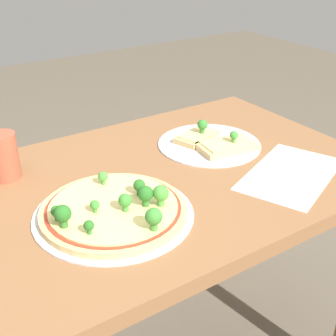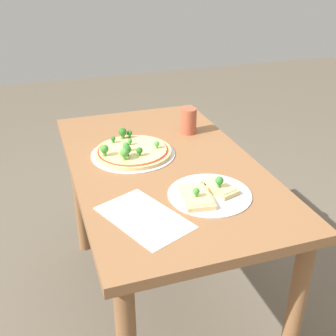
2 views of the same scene
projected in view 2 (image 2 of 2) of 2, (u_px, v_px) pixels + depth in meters
name	position (u px, v px, depth m)	size (l,w,h in m)	color
ground_plane	(164.00, 304.00, 2.00)	(8.00, 8.00, 0.00)	brown
dining_table	(164.00, 188.00, 1.70)	(1.21, 0.71, 0.75)	brown
pizza_tray_whole	(132.00, 151.00, 1.71)	(0.34, 0.34, 0.07)	silver
pizza_tray_slice	(208.00, 193.00, 1.43)	(0.29, 0.29, 0.06)	silver
drinking_cup	(189.00, 121.00, 1.89)	(0.07, 0.07, 0.11)	#AD5138
paper_menu	(144.00, 217.00, 1.31)	(0.30, 0.18, 0.00)	silver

